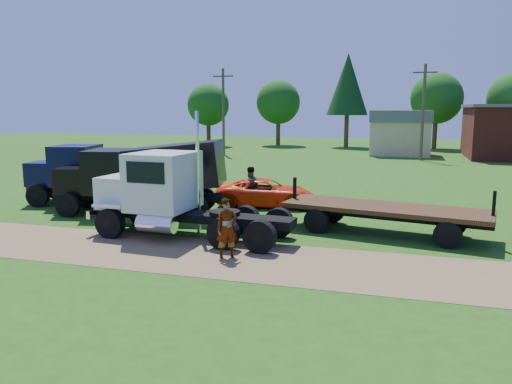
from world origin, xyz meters
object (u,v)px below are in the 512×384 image
(navy_truck, at_px, (89,174))
(spectator_a, at_px, (227,228))
(white_semi_tractor, at_px, (165,194))
(black_dump_truck, at_px, (146,173))
(orange_pickup, at_px, (266,193))
(flatbed_trailer, at_px, (385,213))

(navy_truck, height_order, spectator_a, navy_truck)
(white_semi_tractor, bearing_deg, spectator_a, -30.04)
(black_dump_truck, bearing_deg, white_semi_tractor, -63.10)
(navy_truck, bearing_deg, orange_pickup, -0.54)
(orange_pickup, distance_m, flatbed_trailer, 7.29)
(navy_truck, distance_m, orange_pickup, 9.21)
(white_semi_tractor, bearing_deg, navy_truck, 147.61)
(black_dump_truck, bearing_deg, navy_truck, 149.77)
(flatbed_trailer, height_order, spectator_a, flatbed_trailer)
(navy_truck, bearing_deg, spectator_a, -47.39)
(flatbed_trailer, xyz_separation_m, spectator_a, (-4.87, -4.76, 0.14))
(white_semi_tractor, relative_size, flatbed_trailer, 0.98)
(orange_pickup, height_order, spectator_a, spectator_a)
(flatbed_trailer, bearing_deg, navy_truck, -177.92)
(white_semi_tractor, height_order, orange_pickup, white_semi_tractor)
(white_semi_tractor, height_order, spectator_a, white_semi_tractor)
(black_dump_truck, distance_m, navy_truck, 4.32)
(white_semi_tractor, height_order, black_dump_truck, white_semi_tractor)
(spectator_a, bearing_deg, orange_pickup, 62.87)
(black_dump_truck, distance_m, flatbed_trailer, 10.96)
(navy_truck, relative_size, orange_pickup, 1.43)
(navy_truck, distance_m, flatbed_trailer, 15.14)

